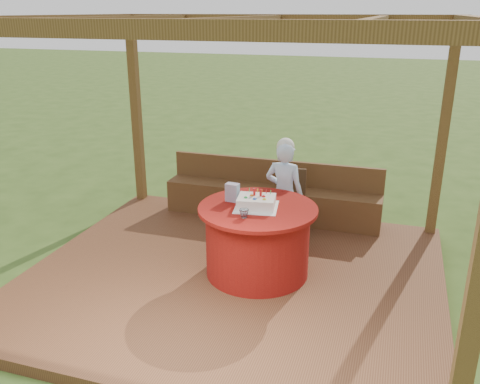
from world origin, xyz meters
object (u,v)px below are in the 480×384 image
chair (289,199)px  birthday_cake (256,202)px  elderly_woman (284,192)px  bench (272,200)px  table (257,240)px  drinking_glass (244,214)px  gift_bag (232,192)px

chair → birthday_cake: size_ratio=1.64×
elderly_woman → birthday_cake: elderly_woman is taller
chair → birthday_cake: (-0.10, -1.26, 0.40)m
bench → elderly_woman: size_ratio=2.21×
table → elderly_woman: size_ratio=0.95×
birthday_cake → elderly_woman: bearing=82.6°
table → birthday_cake: birthday_cake is taller
chair → elderly_woman: 0.46m
table → drinking_glass: size_ratio=13.22×
table → elderly_woman: (0.10, 0.84, 0.28)m
table → chair: (0.08, 1.24, 0.05)m
chair → elderly_woman: size_ratio=0.62×
chair → drinking_glass: (-0.14, -1.57, 0.38)m
elderly_woman → gift_bag: bearing=-118.8°
birthday_cake → gift_bag: (-0.30, 0.10, 0.04)m
bench → gift_bag: (-0.07, -1.53, 0.62)m
bench → chair: size_ratio=3.59×
chair → drinking_glass: bearing=-95.0°
gift_bag → elderly_woman: bearing=67.7°
gift_bag → birthday_cake: bearing=-12.2°
bench → birthday_cake: bearing=-81.8°
elderly_woman → bench: bearing=113.9°
bench → elderly_woman: (0.34, -0.78, 0.42)m
birthday_cake → drinking_glass: birthday_cake is taller
drinking_glass → bench: bearing=95.7°
table → chair: size_ratio=1.54×
table → gift_bag: 0.59m
table → drinking_glass: 0.55m
bench → elderly_woman: elderly_woman is taller
chair → drinking_glass: drinking_glass is taller
elderly_woman → table: bearing=-96.6°
bench → elderly_woman: 0.95m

